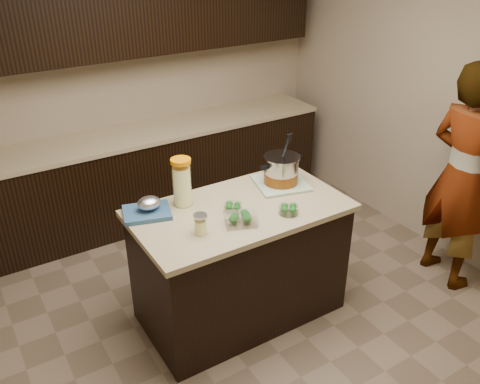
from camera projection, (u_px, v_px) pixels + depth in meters
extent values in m
plane|color=brown|center=(240.00, 311.00, 3.85)|extent=(4.00, 4.00, 0.00)
cube|color=tan|center=(127.00, 75.00, 4.72)|extent=(4.00, 0.04, 2.70)
cube|color=tan|center=(448.00, 96.00, 4.15)|extent=(0.04, 4.00, 2.70)
cube|color=black|center=(148.00, 176.00, 4.92)|extent=(3.60, 0.60, 0.86)
cube|color=tan|center=(144.00, 133.00, 4.71)|extent=(3.60, 0.63, 0.04)
cube|color=black|center=(127.00, 10.00, 4.31)|extent=(3.60, 0.35, 0.75)
cube|color=black|center=(240.00, 264.00, 3.65)|extent=(1.40, 0.75, 0.86)
cube|color=tan|center=(240.00, 210.00, 3.44)|extent=(1.46, 0.81, 0.04)
cube|color=#629161|center=(281.00, 183.00, 3.73)|extent=(0.44, 0.44, 0.02)
cylinder|color=#B7B7BC|center=(281.00, 170.00, 3.68)|extent=(0.26, 0.26, 0.19)
cylinder|color=brown|center=(281.00, 177.00, 3.70)|extent=(0.26, 0.26, 0.08)
cylinder|color=#B7B7BC|center=(282.00, 157.00, 3.63)|extent=(0.28, 0.28, 0.01)
cube|color=black|center=(264.00, 167.00, 3.57)|extent=(0.06, 0.03, 0.03)
cube|color=black|center=(298.00, 158.00, 3.73)|extent=(0.06, 0.03, 0.03)
cylinder|color=black|center=(284.00, 151.00, 3.58)|extent=(0.03, 0.10, 0.24)
cylinder|color=#FBFC9A|center=(182.00, 186.00, 3.41)|extent=(0.14, 0.14, 0.28)
cylinder|color=white|center=(182.00, 184.00, 3.40)|extent=(0.15, 0.15, 0.31)
cylinder|color=orange|center=(181.00, 161.00, 3.32)|extent=(0.16, 0.16, 0.02)
cylinder|color=#FBFC9A|center=(201.00, 227.00, 3.12)|extent=(0.09, 0.09, 0.09)
cylinder|color=white|center=(201.00, 225.00, 3.11)|extent=(0.10, 0.10, 0.12)
cylinder|color=silver|center=(200.00, 215.00, 3.08)|extent=(0.10, 0.10, 0.02)
cylinder|color=silver|center=(233.00, 207.00, 3.37)|extent=(0.14, 0.14, 0.06)
cylinder|color=silver|center=(289.00, 210.00, 3.34)|extent=(0.15, 0.15, 0.06)
cube|color=silver|center=(241.00, 219.00, 3.22)|extent=(0.24, 0.21, 0.07)
cube|color=navy|center=(147.00, 213.00, 3.34)|extent=(0.36, 0.32, 0.03)
ellipsoid|color=silver|center=(149.00, 204.00, 3.32)|extent=(0.16, 0.13, 0.09)
imported|color=gray|center=(462.00, 177.00, 3.85)|extent=(0.50, 0.70, 1.79)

